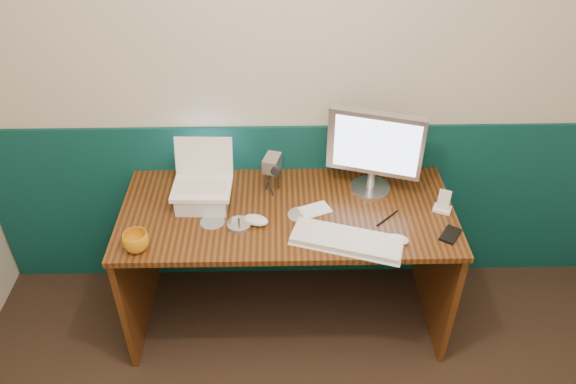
{
  "coord_description": "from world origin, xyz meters",
  "views": [
    {
      "loc": [
        -0.17,
        -0.72,
        2.43
      ],
      "look_at": [
        -0.13,
        1.23,
        0.97
      ],
      "focal_mm": 35.0,
      "sensor_mm": 36.0,
      "label": 1
    }
  ],
  "objects_px": {
    "laptop": "(200,170)",
    "keyboard": "(347,241)",
    "monitor": "(374,151)",
    "mug": "(136,242)",
    "camcorder": "(272,174)",
    "desk": "(287,266)"
  },
  "relations": [
    {
      "from": "mug",
      "to": "keyboard",
      "type": "bearing_deg",
      "value": 1.32
    },
    {
      "from": "laptop",
      "to": "keyboard",
      "type": "height_order",
      "value": "laptop"
    },
    {
      "from": "keyboard",
      "to": "camcorder",
      "type": "bearing_deg",
      "value": 147.6
    },
    {
      "from": "desk",
      "to": "camcorder",
      "type": "distance_m",
      "value": 0.51
    },
    {
      "from": "monitor",
      "to": "desk",
      "type": "bearing_deg",
      "value": -141.45
    },
    {
      "from": "desk",
      "to": "monitor",
      "type": "height_order",
      "value": "monitor"
    },
    {
      "from": "desk",
      "to": "camcorder",
      "type": "bearing_deg",
      "value": 114.7
    },
    {
      "from": "monitor",
      "to": "keyboard",
      "type": "bearing_deg",
      "value": -93.84
    },
    {
      "from": "laptop",
      "to": "keyboard",
      "type": "xyz_separation_m",
      "value": [
        0.66,
        -0.3,
        -0.19
      ]
    },
    {
      "from": "monitor",
      "to": "mug",
      "type": "height_order",
      "value": "monitor"
    },
    {
      "from": "laptop",
      "to": "mug",
      "type": "xyz_separation_m",
      "value": [
        -0.26,
        -0.32,
        -0.15
      ]
    },
    {
      "from": "keyboard",
      "to": "camcorder",
      "type": "relative_size",
      "value": 2.31
    },
    {
      "from": "camcorder",
      "to": "mug",
      "type": "bearing_deg",
      "value": -128.2
    },
    {
      "from": "monitor",
      "to": "mug",
      "type": "bearing_deg",
      "value": -140.77
    },
    {
      "from": "camcorder",
      "to": "laptop",
      "type": "bearing_deg",
      "value": -146.79
    },
    {
      "from": "mug",
      "to": "camcorder",
      "type": "relative_size",
      "value": 0.54
    },
    {
      "from": "laptop",
      "to": "camcorder",
      "type": "bearing_deg",
      "value": 18.72
    },
    {
      "from": "laptop",
      "to": "monitor",
      "type": "distance_m",
      "value": 0.83
    },
    {
      "from": "camcorder",
      "to": "desk",
      "type": "bearing_deg",
      "value": -48.78
    },
    {
      "from": "desk",
      "to": "monitor",
      "type": "distance_m",
      "value": 0.75
    },
    {
      "from": "mug",
      "to": "camcorder",
      "type": "height_order",
      "value": "camcorder"
    },
    {
      "from": "monitor",
      "to": "camcorder",
      "type": "height_order",
      "value": "monitor"
    }
  ]
}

